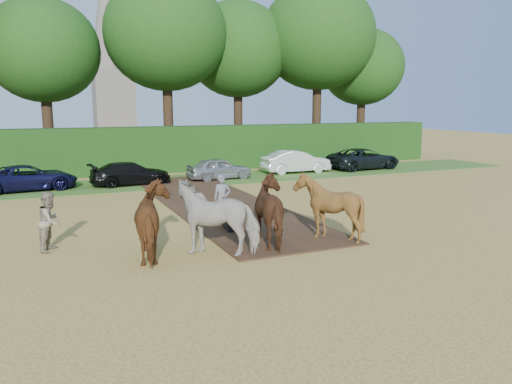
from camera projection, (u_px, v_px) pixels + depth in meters
name	position (u px, v px, depth m)	size (l,w,h in m)	color
ground	(244.00, 246.00, 15.83)	(120.00, 120.00, 0.00)	gold
earth_strip	(216.00, 202.00, 22.73)	(4.50, 17.00, 0.05)	#472D1C
grass_verge	(150.00, 183.00, 28.45)	(50.00, 5.00, 0.03)	#38601E
hedgerow	(135.00, 150.00, 32.25)	(46.00, 1.60, 3.00)	#14380F
spectator_near	(50.00, 221.00, 15.23)	(0.90, 0.70, 1.85)	#B3A78D
plough_team	(247.00, 213.00, 15.56)	(7.45, 5.19, 2.21)	brown
parked_cars	(195.00, 168.00, 29.56)	(31.27, 2.88, 1.49)	white
treeline	(96.00, 35.00, 33.15)	(48.70, 10.60, 14.21)	#382616
church	(110.00, 32.00, 64.61)	(5.20, 5.20, 27.00)	slate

